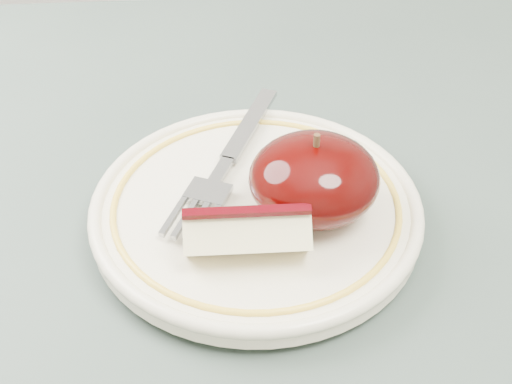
{
  "coord_description": "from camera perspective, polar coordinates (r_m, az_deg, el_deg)",
  "views": [
    {
      "loc": [
        0.04,
        -0.23,
        1.07
      ],
      "look_at": [
        0.07,
        0.11,
        0.78
      ],
      "focal_mm": 50.0,
      "sensor_mm": 36.0,
      "label": 1
    }
  ],
  "objects": [
    {
      "name": "plate",
      "position": [
        0.46,
        0.0,
        -1.34
      ],
      "size": [
        0.21,
        0.21,
        0.02
      ],
      "color": "beige",
      "rests_on": "table"
    },
    {
      "name": "apple_half",
      "position": [
        0.44,
        4.67,
        1.07
      ],
      "size": [
        0.08,
        0.08,
        0.06
      ],
      "color": "black",
      "rests_on": "plate"
    },
    {
      "name": "apple_wedge",
      "position": [
        0.41,
        -0.71,
        -3.31
      ],
      "size": [
        0.07,
        0.03,
        0.03
      ],
      "rotation": [
        0.0,
        0.0,
        -0.01
      ],
      "color": "#FFF4BB",
      "rests_on": "plate"
    },
    {
      "name": "fork",
      "position": [
        0.48,
        -2.31,
        2.52
      ],
      "size": [
        0.09,
        0.17,
        0.0
      ],
      "rotation": [
        0.0,
        0.0,
        1.17
      ],
      "color": "gray",
      "rests_on": "plate"
    }
  ]
}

